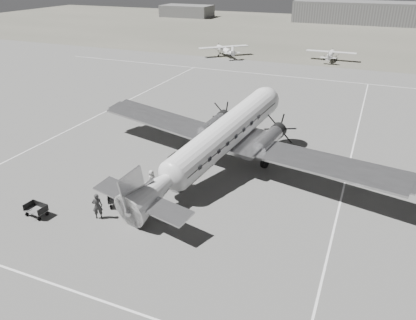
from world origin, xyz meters
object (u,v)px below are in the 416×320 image
object	(u,v)px
light_plane_left	(225,51)
ramp_agent	(136,187)
baggage_cart_far	(36,210)
shed_secondary	(187,11)
passenger	(152,179)
ground_crew	(97,206)
baggage_cart_near	(120,199)
dc3_airliner	(217,143)
light_plane_right	(330,56)
hangar_main	(361,12)

from	to	relation	value
light_plane_left	ramp_agent	size ratio (longest dim) A/B	6.21
baggage_cart_far	ramp_agent	xyz separation A→B (m)	(5.31, 5.27, 0.39)
shed_secondary	passenger	distance (m)	128.01
light_plane_left	baggage_cart_far	xyz separation A→B (m)	(7.98, -60.59, -0.63)
shed_secondary	light_plane_left	world-z (taller)	shed_secondary
baggage_cart_far	ground_crew	size ratio (longest dim) A/B	0.82
light_plane_left	passenger	bearing A→B (deg)	-118.54
baggage_cart_far	baggage_cart_near	bearing A→B (deg)	41.80
shed_secondary	baggage_cart_near	distance (m)	130.74
passenger	ground_crew	bearing A→B (deg)	174.54
baggage_cart_near	ground_crew	world-z (taller)	ground_crew
baggage_cart_near	passenger	xyz separation A→B (m)	(0.83, 3.34, 0.25)
passenger	light_plane_left	bearing A→B (deg)	22.81
light_plane_left	ground_crew	xyz separation A→B (m)	(12.36, -59.06, -0.09)
dc3_airliner	ground_crew	bearing A→B (deg)	-104.56
baggage_cart_near	ground_crew	distance (m)	2.20
shed_secondary	dc3_airliner	bearing A→B (deg)	-63.39
light_plane_right	ground_crew	size ratio (longest dim) A/B	4.76
baggage_cart_far	light_plane_right	bearing A→B (deg)	84.35
light_plane_right	ground_crew	world-z (taller)	ground_crew
passenger	ramp_agent	bearing A→B (deg)	174.54
ramp_agent	passenger	distance (m)	1.74
passenger	baggage_cart_far	bearing A→B (deg)	149.03
ramp_agent	passenger	world-z (taller)	ramp_agent
dc3_airliner	hangar_main	bearing A→B (deg)	102.13
shed_secondary	light_plane_left	size ratio (longest dim) A/B	1.70
light_plane_right	baggage_cart_far	size ratio (longest dim) A/B	5.81
light_plane_right	ramp_agent	distance (m)	59.64
ramp_agent	ground_crew	bearing A→B (deg)	169.13
baggage_cart_far	ground_crew	bearing A→B (deg)	24.58
hangar_main	ramp_agent	xyz separation A→B (m)	(-8.14, -123.53, -2.45)
dc3_airliner	ground_crew	world-z (taller)	dc3_airliner
baggage_cart_far	dc3_airliner	bearing A→B (deg)	54.84
hangar_main	baggage_cart_near	distance (m)	125.51
light_plane_left	light_plane_right	bearing A→B (deg)	-32.14
light_plane_left	passenger	xyz separation A→B (m)	(13.70, -53.63, -0.30)
dc3_airliner	light_plane_left	size ratio (longest dim) A/B	2.95
light_plane_right	passenger	distance (m)	57.92
hangar_main	passenger	xyz separation A→B (m)	(-7.72, -121.84, -2.51)
hangar_main	dc3_airliner	bearing A→B (deg)	-91.81
shed_secondary	light_plane_right	bearing A→B (deg)	-45.12
baggage_cart_near	baggage_cart_far	distance (m)	6.09
baggage_cart_far	light_plane_left	bearing A→B (deg)	102.84
hangar_main	light_plane_right	world-z (taller)	hangar_main
dc3_airliner	passenger	size ratio (longest dim) A/B	19.64
light_plane_left	baggage_cart_near	bearing A→B (deg)	-120.14
light_plane_left	ramp_agent	world-z (taller)	light_plane_left
light_plane_left	light_plane_right	size ratio (longest dim) A/B	1.11
light_plane_left	shed_secondary	bearing A→B (deg)	78.52
baggage_cart_far	ramp_agent	bearing A→B (deg)	50.16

